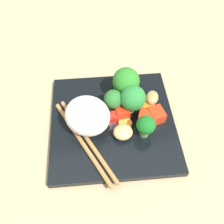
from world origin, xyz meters
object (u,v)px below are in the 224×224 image
object	(u,v)px
square_plate	(113,122)
rice_mound	(87,116)
broccoli_floret_0	(146,126)
chopstick_pair	(85,141)
carrot_slice_2	(122,105)

from	to	relation	value
square_plate	rice_mound	xyz separation A→B (cm)	(-4.83, -0.71, 4.26)
broccoli_floret_0	chopstick_pair	size ratio (longest dim) A/B	0.27
carrot_slice_2	chopstick_pair	world-z (taller)	same
broccoli_floret_0	carrot_slice_2	size ratio (longest dim) A/B	2.12
square_plate	chopstick_pair	world-z (taller)	chopstick_pair
square_plate	carrot_slice_2	bearing A→B (deg)	52.56
broccoli_floret_0	square_plate	bearing A→B (deg)	143.67
square_plate	carrot_slice_2	distance (cm)	4.22
rice_mound	carrot_slice_2	xyz separation A→B (cm)	(7.31, 3.95, -3.18)
broccoli_floret_0	carrot_slice_2	bearing A→B (deg)	112.61
rice_mound	carrot_slice_2	world-z (taller)	rice_mound
rice_mound	chopstick_pair	distance (cm)	4.73
rice_mound	broccoli_floret_0	xyz separation A→B (cm)	(10.35, -3.35, -0.49)
square_plate	carrot_slice_2	world-z (taller)	carrot_slice_2
square_plate	broccoli_floret_0	distance (cm)	7.82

